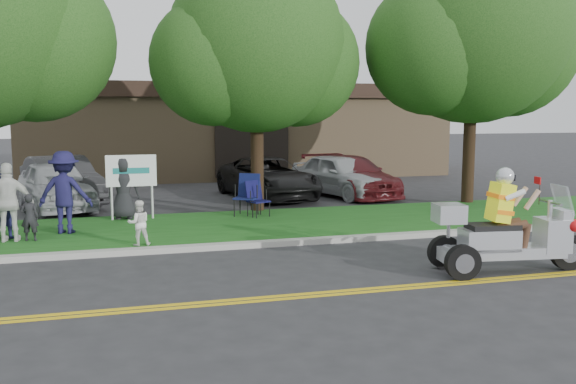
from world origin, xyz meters
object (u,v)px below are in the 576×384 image
object	(u,v)px
parked_car_right	(351,176)
trike_scooter	(504,236)
parked_car_mid	(268,178)
parked_car_far_right	(341,175)
lawn_chair_b	(256,196)
lawn_chair_a	(248,192)
spectator_adult_right	(9,202)
parked_car_left	(61,181)
parked_car_far_left	(55,185)
spectator_adult_left	(2,202)

from	to	relation	value
parked_car_right	trike_scooter	bearing A→B (deg)	-104.27
parked_car_mid	parked_car_far_right	distance (m)	2.51
lawn_chair_b	parked_car_mid	size ratio (longest dim) A/B	0.19
lawn_chair_b	parked_car_right	bearing A→B (deg)	18.08
lawn_chair_a	spectator_adult_right	xyz separation A→B (m)	(-5.52, -1.93, 0.22)
lawn_chair_a	parked_car_left	bearing A→B (deg)	170.94
lawn_chair_a	parked_car_far_left	distance (m)	5.87
parked_car_far_left	trike_scooter	bearing A→B (deg)	-65.17
trike_scooter	parked_car_right	xyz separation A→B (m)	(1.03, 10.09, 0.01)
spectator_adult_right	parked_car_far_right	distance (m)	10.89
parked_car_mid	parked_car_right	bearing A→B (deg)	-11.29
trike_scooter	parked_car_far_left	size ratio (longest dim) A/B	0.68
lawn_chair_b	parked_car_mid	bearing A→B (deg)	47.90
spectator_adult_left	parked_car_mid	bearing A→B (deg)	-137.06
spectator_adult_right	parked_car_mid	xyz separation A→B (m)	(6.95, 5.61, -0.27)
lawn_chair_b	parked_car_left	xyz separation A→B (m)	(-5.18, 4.25, 0.11)
lawn_chair_b	spectator_adult_left	size ratio (longest dim) A/B	0.59
spectator_adult_left	parked_car_far_left	distance (m)	4.59
lawn_chair_b	spectator_adult_right	xyz separation A→B (m)	(-5.69, -1.72, 0.31)
parked_car_right	parked_car_far_right	distance (m)	0.38
lawn_chair_a	parked_car_mid	size ratio (longest dim) A/B	0.23
spectator_adult_left	parked_car_mid	distance (m)	8.87
lawn_chair_a	parked_car_mid	distance (m)	3.94
spectator_adult_left	parked_car_mid	xyz separation A→B (m)	(7.15, 5.25, -0.23)
parked_car_right	parked_car_left	bearing A→B (deg)	168.50
trike_scooter	lawn_chair_b	distance (m)	7.04
trike_scooter	spectator_adult_left	distance (m)	10.27
spectator_adult_left	parked_car_mid	size ratio (longest dim) A/B	0.33
parked_car_left	spectator_adult_left	bearing A→B (deg)	-116.39
trike_scooter	spectator_adult_left	world-z (taller)	trike_scooter
trike_scooter	parked_car_far_right	distance (m)	10.05
parked_car_far_left	spectator_adult_left	bearing A→B (deg)	-114.57
spectator_adult_left	parked_car_left	world-z (taller)	spectator_adult_left
spectator_adult_right	parked_car_far_left	world-z (taller)	spectator_adult_right
parked_car_mid	parked_car_right	size ratio (longest dim) A/B	1.05
lawn_chair_a	parked_car_right	size ratio (longest dim) A/B	0.24
parked_car_left	parked_car_mid	bearing A→B (deg)	-22.34
spectator_adult_right	lawn_chair_b	bearing A→B (deg)	-161.06
lawn_chair_b	parked_car_far_left	bearing A→B (deg)	124.58
lawn_chair_b	parked_car_left	distance (m)	6.70
lawn_chair_b	spectator_adult_right	distance (m)	5.96
lawn_chair_b	parked_car_far_right	xyz separation A→B (m)	(3.75, 3.70, 0.09)
trike_scooter	spectator_adult_right	world-z (taller)	trike_scooter
spectator_adult_left	parked_car_mid	world-z (taller)	spectator_adult_left
parked_car_right	spectator_adult_left	bearing A→B (deg)	-161.36
lawn_chair_a	parked_car_left	world-z (taller)	parked_car_left
trike_scooter	parked_car_right	bearing A→B (deg)	91.45
trike_scooter	lawn_chair_b	size ratio (longest dim) A/B	3.09
parked_car_left	parked_car_right	xyz separation A→B (m)	(9.30, -0.50, -0.07)
trike_scooter	parked_car_far_left	bearing A→B (deg)	138.55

